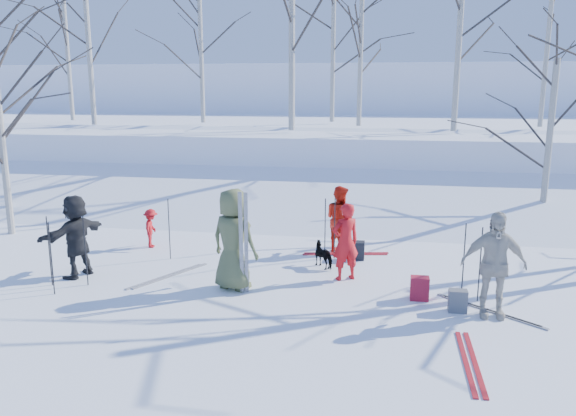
% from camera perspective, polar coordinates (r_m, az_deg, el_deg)
% --- Properties ---
extents(ground, '(120.00, 120.00, 0.00)m').
position_cam_1_polar(ground, '(10.22, -1.44, -8.91)').
color(ground, white).
rests_on(ground, ground).
extents(snow_ramp, '(70.00, 9.49, 4.12)m').
position_cam_1_polar(snow_ramp, '(16.83, 3.17, 0.08)').
color(snow_ramp, white).
rests_on(snow_ramp, ground).
extents(snow_plateau, '(70.00, 18.00, 2.20)m').
position_cam_1_polar(snow_plateau, '(26.55, 5.70, 6.36)').
color(snow_plateau, white).
rests_on(snow_plateau, ground).
extents(far_hill, '(90.00, 30.00, 6.00)m').
position_cam_1_polar(far_hill, '(47.42, 7.60, 10.08)').
color(far_hill, white).
rests_on(far_hill, ground).
extents(skier_olive_center, '(1.07, 0.88, 1.89)m').
position_cam_1_polar(skier_olive_center, '(10.33, -5.57, -3.21)').
color(skier_olive_center, '#4B5432').
rests_on(skier_olive_center, ground).
extents(skier_red_north, '(0.66, 0.60, 1.52)m').
position_cam_1_polar(skier_red_north, '(10.89, 5.85, -3.42)').
color(skier_red_north, red).
rests_on(skier_red_north, ground).
extents(skier_redor_behind, '(0.93, 0.93, 1.52)m').
position_cam_1_polar(skier_redor_behind, '(12.73, 5.29, -1.12)').
color(skier_redor_behind, red).
rests_on(skier_redor_behind, ground).
extents(skier_red_seated, '(0.44, 0.64, 0.91)m').
position_cam_1_polar(skier_red_seated, '(13.47, -13.73, -2.01)').
color(skier_red_seated, red).
rests_on(skier_red_seated, ground).
extents(skier_cream_east, '(1.04, 0.45, 1.76)m').
position_cam_1_polar(skier_cream_east, '(9.66, 20.15, -5.42)').
color(skier_cream_east, beige).
rests_on(skier_cream_east, ground).
extents(skier_grey_west, '(0.94, 1.60, 1.64)m').
position_cam_1_polar(skier_grey_west, '(11.76, -20.71, -2.68)').
color(skier_grey_west, black).
rests_on(skier_grey_west, ground).
extents(dog, '(0.64, 0.64, 0.53)m').
position_cam_1_polar(dog, '(11.73, 3.73, -4.76)').
color(dog, black).
rests_on(dog, ground).
extents(upright_ski_left, '(0.09, 0.16, 1.90)m').
position_cam_1_polar(upright_ski_left, '(10.05, -4.78, -3.61)').
color(upright_ski_left, silver).
rests_on(upright_ski_left, ground).
extents(upright_ski_right, '(0.12, 0.23, 1.89)m').
position_cam_1_polar(upright_ski_right, '(10.04, -4.27, -3.61)').
color(upright_ski_right, silver).
rests_on(upright_ski_right, ground).
extents(ski_pair_b, '(2.06, 2.10, 0.02)m').
position_cam_1_polar(ski_pair_b, '(10.14, 19.77, -9.78)').
color(ski_pair_b, silver).
rests_on(ski_pair_b, ground).
extents(ski_pair_c, '(0.86, 1.97, 0.02)m').
position_cam_1_polar(ski_pair_c, '(12.72, 5.88, -4.64)').
color(ski_pair_c, '#A6171E').
rests_on(ski_pair_c, ground).
extents(ski_pair_d, '(0.22, 1.90, 0.02)m').
position_cam_1_polar(ski_pair_d, '(8.31, 18.03, -14.65)').
color(ski_pair_d, '#A6171E').
rests_on(ski_pair_d, ground).
extents(ski_pair_e, '(1.76, 2.06, 0.02)m').
position_cam_1_polar(ski_pair_e, '(11.46, -12.05, -6.76)').
color(ski_pair_e, silver).
rests_on(ski_pair_e, ground).
extents(ski_pole_a, '(0.02, 0.02, 1.34)m').
position_cam_1_polar(ski_pole_a, '(12.40, -11.98, -2.12)').
color(ski_pole_a, black).
rests_on(ski_pole_a, ground).
extents(ski_pole_b, '(0.02, 0.02, 1.34)m').
position_cam_1_polar(ski_pole_b, '(11.20, -19.89, -4.14)').
color(ski_pole_b, black).
rests_on(ski_pole_b, ground).
extents(ski_pole_c, '(0.02, 0.02, 1.34)m').
position_cam_1_polar(ski_pole_c, '(11.44, -23.08, -4.06)').
color(ski_pole_c, black).
rests_on(ski_pole_c, ground).
extents(ski_pole_d, '(0.02, 0.02, 1.34)m').
position_cam_1_polar(ski_pole_d, '(12.20, 3.79, -2.11)').
color(ski_pole_d, black).
rests_on(ski_pole_d, ground).
extents(ski_pole_e, '(0.02, 0.02, 1.34)m').
position_cam_1_polar(ski_pole_e, '(10.94, -22.90, -4.77)').
color(ski_pole_e, black).
rests_on(ski_pole_e, ground).
extents(ski_pole_f, '(0.02, 0.02, 1.34)m').
position_cam_1_polar(ski_pole_f, '(10.49, 17.42, -5.06)').
color(ski_pole_f, black).
rests_on(ski_pole_f, ground).
extents(ski_pole_g, '(0.02, 0.02, 1.34)m').
position_cam_1_polar(ski_pole_g, '(10.30, 18.93, -5.47)').
color(ski_pole_g, black).
rests_on(ski_pole_g, ground).
extents(ski_pole_h, '(0.02, 0.02, 1.34)m').
position_cam_1_polar(ski_pole_h, '(12.23, 4.76, -2.09)').
color(ski_pole_h, black).
rests_on(ski_pole_h, ground).
extents(backpack_red, '(0.32, 0.22, 0.42)m').
position_cam_1_polar(backpack_red, '(10.24, 13.22, -7.95)').
color(backpack_red, maroon).
rests_on(backpack_red, ground).
extents(backpack_grey, '(0.30, 0.20, 0.38)m').
position_cam_1_polar(backpack_grey, '(9.89, 16.86, -9.02)').
color(backpack_grey, '#52555A').
rests_on(backpack_grey, ground).
extents(backpack_dark, '(0.34, 0.24, 0.40)m').
position_cam_1_polar(backpack_dark, '(12.32, 6.98, -4.30)').
color(backpack_dark, black).
rests_on(backpack_dark, ground).
extents(birch_plateau_a, '(5.88, 5.88, 7.54)m').
position_cam_1_polar(birch_plateau_a, '(19.92, 0.39, 18.81)').
color(birch_plateau_a, silver).
rests_on(birch_plateau_a, snow_plateau).
extents(birch_plateau_b, '(4.72, 4.72, 5.88)m').
position_cam_1_polar(birch_plateau_b, '(24.72, 4.59, 15.56)').
color(birch_plateau_b, silver).
rests_on(birch_plateau_b, snow_plateau).
extents(birch_plateau_c, '(4.17, 4.17, 5.10)m').
position_cam_1_polar(birch_plateau_c, '(24.36, -8.80, 14.59)').
color(birch_plateau_c, silver).
rests_on(birch_plateau_c, snow_plateau).
extents(birch_plateau_e, '(4.39, 4.39, 5.42)m').
position_cam_1_polar(birch_plateau_e, '(27.54, -21.44, 13.95)').
color(birch_plateau_e, silver).
rests_on(birch_plateau_e, snow_plateau).
extents(birch_plateau_f, '(5.17, 5.17, 6.54)m').
position_cam_1_polar(birch_plateau_f, '(20.27, 17.03, 16.76)').
color(birch_plateau_f, silver).
rests_on(birch_plateau_f, snow_plateau).
extents(birch_plateau_g, '(5.15, 5.15, 6.51)m').
position_cam_1_polar(birch_plateau_g, '(24.12, -19.61, 15.74)').
color(birch_plateau_g, silver).
rests_on(birch_plateau_g, snow_plateau).
extents(birch_plateau_h, '(3.97, 3.97, 4.81)m').
position_cam_1_polar(birch_plateau_h, '(23.51, 24.73, 13.38)').
color(birch_plateau_h, silver).
rests_on(birch_plateau_h, snow_plateau).
extents(birch_plateau_i, '(4.47, 4.47, 5.53)m').
position_cam_1_polar(birch_plateau_i, '(22.17, 7.39, 15.44)').
color(birch_plateau_i, silver).
rests_on(birch_plateau_i, snow_plateau).
extents(birch_edge_a, '(4.04, 4.04, 4.91)m').
position_cam_1_polar(birch_edge_a, '(15.68, -27.09, 6.40)').
color(birch_edge_a, silver).
rests_on(birch_edge_a, ground).
extents(birch_edge_e, '(3.68, 3.68, 4.41)m').
position_cam_1_polar(birch_edge_e, '(16.32, 24.98, 5.87)').
color(birch_edge_e, silver).
rests_on(birch_edge_e, ground).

